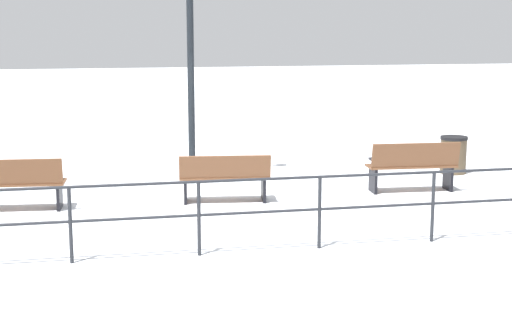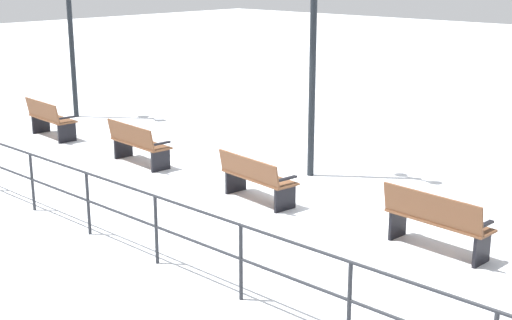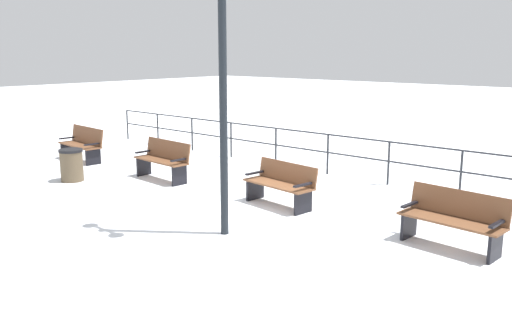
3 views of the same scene
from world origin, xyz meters
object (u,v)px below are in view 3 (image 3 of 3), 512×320
Objects in this scene: bench_second at (163,159)px; lamppost_middle at (222,26)px; trash_bin at (72,165)px; bench_third at (281,184)px; bench_nearest at (82,143)px; bench_fourth at (453,219)px.

lamppost_middle is at bearing 67.84° from bench_second.
bench_second is at bearing 134.61° from trash_bin.
bench_second reaches higher than bench_third.
bench_nearest is at bearing -103.96° from lamppost_middle.
bench_second is at bearing -115.68° from lamppost_middle.
bench_nearest is at bearing -127.41° from trash_bin.
trash_bin is at bearing -65.30° from bench_third.
bench_third is (-0.11, 3.50, -0.05)m from bench_second.
bench_fourth is at bearing 100.30° from trash_bin.
bench_nearest reaches higher than bench_second.
lamppost_middle is at bearing 16.46° from bench_third.
trash_bin is at bearing -41.87° from bench_second.
trash_bin is (-0.32, -5.37, -3.03)m from lamppost_middle.
bench_fourth reaches higher than bench_third.
lamppost_middle reaches higher than trash_bin.
bench_fourth is 8.67m from trash_bin.
lamppost_middle is at bearing 86.54° from trash_bin.
bench_second is (-0.02, 3.49, 0.01)m from bench_nearest.
bench_third is at bearing -86.71° from bench_fourth.
bench_third is 3.49m from bench_fourth.
trash_bin is (1.63, -5.03, -0.06)m from bench_third.
bench_fourth is (-0.03, 6.99, -0.03)m from bench_second.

